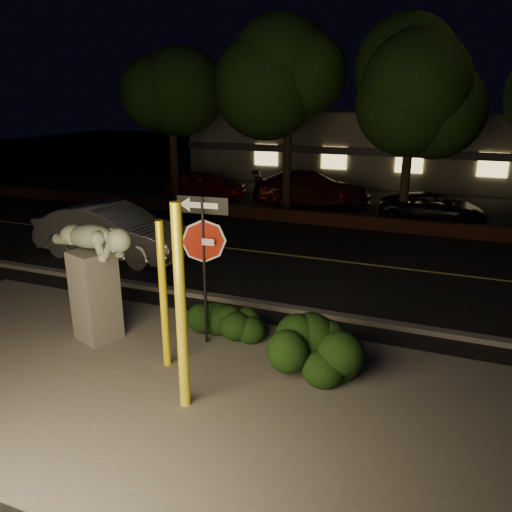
# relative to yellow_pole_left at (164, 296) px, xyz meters

# --- Properties ---
(ground) EXTENTS (90.00, 90.00, 0.00)m
(ground) POSITION_rel_yellow_pole_left_xyz_m (0.40, 10.31, -1.41)
(ground) COLOR black
(ground) RESTS_ON ground
(patio) EXTENTS (14.00, 6.00, 0.02)m
(patio) POSITION_rel_yellow_pole_left_xyz_m (0.40, -0.69, -1.40)
(patio) COLOR #4C4944
(patio) RESTS_ON ground
(road) EXTENTS (80.00, 8.00, 0.01)m
(road) POSITION_rel_yellow_pole_left_xyz_m (0.40, 7.31, -1.40)
(road) COLOR black
(road) RESTS_ON ground
(lane_marking) EXTENTS (80.00, 0.12, 0.00)m
(lane_marking) POSITION_rel_yellow_pole_left_xyz_m (0.40, 7.31, -1.39)
(lane_marking) COLOR gold
(lane_marking) RESTS_ON road
(curb) EXTENTS (80.00, 0.25, 0.12)m
(curb) POSITION_rel_yellow_pole_left_xyz_m (0.40, 3.21, -1.35)
(curb) COLOR #4C4944
(curb) RESTS_ON ground
(brick_wall) EXTENTS (40.00, 0.35, 0.50)m
(brick_wall) POSITION_rel_yellow_pole_left_xyz_m (0.40, 11.61, -1.16)
(brick_wall) COLOR #421F15
(brick_wall) RESTS_ON ground
(parking_lot) EXTENTS (40.00, 12.00, 0.01)m
(parking_lot) POSITION_rel_yellow_pole_left_xyz_m (0.40, 17.31, -1.40)
(parking_lot) COLOR black
(parking_lot) RESTS_ON ground
(building) EXTENTS (22.00, 10.20, 4.00)m
(building) POSITION_rel_yellow_pole_left_xyz_m (0.40, 25.30, 0.59)
(building) COLOR slate
(building) RESTS_ON ground
(tree_far_a) EXTENTS (4.60, 4.60, 7.43)m
(tree_far_a) POSITION_rel_yellow_pole_left_xyz_m (-7.60, 13.31, 3.93)
(tree_far_a) COLOR black
(tree_far_a) RESTS_ON ground
(tree_far_b) EXTENTS (5.20, 5.20, 8.41)m
(tree_far_b) POSITION_rel_yellow_pole_left_xyz_m (-2.10, 13.51, 4.65)
(tree_far_b) COLOR black
(tree_far_b) RESTS_ON ground
(tree_far_c) EXTENTS (4.80, 4.80, 7.84)m
(tree_far_c) POSITION_rel_yellow_pole_left_xyz_m (2.90, 13.11, 4.25)
(tree_far_c) COLOR black
(tree_far_c) RESTS_ON ground
(yellow_pole_left) EXTENTS (0.14, 0.14, 2.81)m
(yellow_pole_left) POSITION_rel_yellow_pole_left_xyz_m (0.00, 0.00, 0.00)
(yellow_pole_left) COLOR yellow
(yellow_pole_left) RESTS_ON ground
(yellow_pole_right) EXTENTS (0.17, 0.17, 3.41)m
(yellow_pole_right) POSITION_rel_yellow_pole_left_xyz_m (0.95, -1.01, 0.30)
(yellow_pole_right) COLOR yellow
(yellow_pole_right) RESTS_ON ground
(signpost) EXTENTS (1.04, 0.14, 3.06)m
(signpost) POSITION_rel_yellow_pole_left_xyz_m (0.28, 1.08, 0.77)
(signpost) COLOR black
(signpost) RESTS_ON ground
(sculpture) EXTENTS (2.37, 1.34, 2.56)m
(sculpture) POSITION_rel_yellow_pole_left_xyz_m (-1.87, 0.42, 0.17)
(sculpture) COLOR #4C4944
(sculpture) RESTS_ON ground
(hedge_center) EXTENTS (2.05, 1.53, 0.97)m
(hedge_center) POSITION_rel_yellow_pole_left_xyz_m (0.55, 1.60, -0.92)
(hedge_center) COLOR black
(hedge_center) RESTS_ON ground
(hedge_right) EXTENTS (1.61, 1.03, 0.99)m
(hedge_right) POSITION_rel_yellow_pole_left_xyz_m (2.86, 0.91, -0.91)
(hedge_right) COLOR black
(hedge_right) RESTS_ON ground
(hedge_far_right) EXTENTS (1.89, 1.52, 1.14)m
(hedge_far_right) POSITION_rel_yellow_pole_left_xyz_m (2.74, 0.70, -0.84)
(hedge_far_right) COLOR black
(hedge_far_right) RESTS_ON ground
(silver_sedan) EXTENTS (5.08, 1.88, 1.66)m
(silver_sedan) POSITION_rel_yellow_pole_left_xyz_m (-5.07, 5.19, -0.58)
(silver_sedan) COLOR #AEAEB3
(silver_sedan) RESTS_ON ground
(parked_car_red) EXTENTS (4.12, 1.96, 1.36)m
(parked_car_red) POSITION_rel_yellow_pole_left_xyz_m (-6.68, 14.71, -0.73)
(parked_car_red) COLOR maroon
(parked_car_red) RESTS_ON ground
(parked_car_darkred) EXTENTS (5.89, 4.38, 1.59)m
(parked_car_darkred) POSITION_rel_yellow_pole_left_xyz_m (-1.37, 14.99, -0.61)
(parked_car_darkred) COLOR #40100E
(parked_car_darkred) RESTS_ON ground
(parked_car_dark) EXTENTS (4.25, 2.13, 1.15)m
(parked_car_dark) POSITION_rel_yellow_pole_left_xyz_m (3.98, 13.68, -0.83)
(parked_car_dark) COLOR black
(parked_car_dark) RESTS_ON ground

